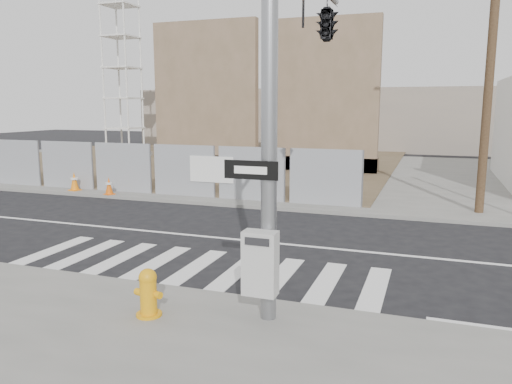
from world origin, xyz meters
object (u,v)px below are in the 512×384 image
(crane_tower, at_px, (120,23))
(fire_hydrant, at_px, (148,293))
(traffic_cone_c, at_px, (109,186))
(traffic_cone_d, at_px, (235,188))
(traffic_cone_b, at_px, (74,181))
(signal_pole, at_px, (311,48))

(crane_tower, xyz_separation_m, fire_hydrant, (15.57, -22.40, -8.50))
(crane_tower, height_order, fire_hydrant, crane_tower)
(traffic_cone_c, height_order, traffic_cone_d, traffic_cone_d)
(crane_tower, height_order, traffic_cone_b, crane_tower)
(crane_tower, relative_size, traffic_cone_d, 25.64)
(traffic_cone_b, distance_m, traffic_cone_d, 6.93)
(fire_hydrant, height_order, traffic_cone_b, fire_hydrant)
(fire_hydrant, distance_m, traffic_cone_b, 13.90)
(crane_tower, bearing_deg, traffic_cone_c, -58.45)
(crane_tower, xyz_separation_m, traffic_cone_c, (7.85, -12.78, -8.56))
(signal_pole, distance_m, traffic_cone_d, 9.86)
(traffic_cone_b, bearing_deg, traffic_cone_d, 7.24)
(signal_pole, relative_size, crane_tower, 0.39)
(traffic_cone_b, bearing_deg, traffic_cone_c, -10.10)
(fire_hydrant, height_order, traffic_cone_c, fire_hydrant)
(traffic_cone_d, bearing_deg, crane_tower, 137.83)
(signal_pole, relative_size, traffic_cone_d, 9.89)
(traffic_cone_c, distance_m, traffic_cone_d, 5.06)
(signal_pole, xyz_separation_m, traffic_cone_c, (-9.65, 6.27, -4.32))
(traffic_cone_c, bearing_deg, crane_tower, 121.55)
(traffic_cone_b, xyz_separation_m, traffic_cone_d, (6.88, 0.87, -0.03))
(signal_pole, height_order, fire_hydrant, signal_pole)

